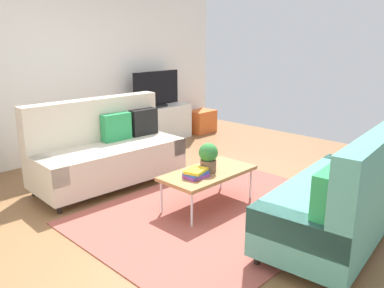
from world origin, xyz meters
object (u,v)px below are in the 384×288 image
coffee_table (208,174)px  vase_0 (128,107)px  couch_green (344,197)px  table_book_0 (196,176)px  couch_beige (107,151)px  bottle_1 (143,104)px  bottle_0 (139,106)px  tv (156,90)px  tv_console (157,124)px  storage_trunk (201,121)px  bottle_2 (148,102)px  potted_plant (208,157)px

coffee_table → vase_0: 2.81m
couch_green → table_book_0: couch_green is taller
couch_beige → bottle_1: (1.53, 1.14, 0.28)m
coffee_table → table_book_0: table_book_0 is taller
couch_beige → bottle_0: (1.43, 1.14, 0.28)m
tv → table_book_0: size_ratio=4.17×
coffee_table → bottle_1: bearing=65.8°
couch_beige → tv_console: bearing=-145.5°
tv → vase_0: tv is taller
coffee_table → tv_console: 2.99m
vase_0 → storage_trunk: bearing=-5.1°
bottle_2 → bottle_1: bearing=180.0°
tv_console → bottle_0: bottle_0 is taller
couch_beige → bottle_2: size_ratio=8.48×
couch_beige → coffee_table: couch_beige is taller
couch_beige → tv: 2.25m
couch_green → table_book_0: (-0.53, 1.39, -0.00)m
table_book_0 → potted_plant: bearing=6.3°
vase_0 → bottle_0: size_ratio=0.74×
potted_plant → bottle_0: bottle_0 is taller
couch_beige → tv: size_ratio=1.93×
couch_beige → tv: bearing=-145.9°
potted_plant → bottle_2: bottle_2 is taller
storage_trunk → bottle_2: size_ratio=2.28×
storage_trunk → bottle_1: bearing=177.6°
couch_green → coffee_table: size_ratio=1.80×
vase_0 → tv_console: bearing=-4.9°
couch_green → bottle_2: couch_green is taller
table_book_0 → bottle_2: size_ratio=1.05×
potted_plant → table_book_0: potted_plant is taller
couch_green → vase_0: size_ratio=16.47×
couch_green → bottle_2: size_ratio=8.68×
tv_console → table_book_0: bearing=-123.0°
coffee_table → tv_console: bearing=60.4°
couch_green → storage_trunk: 4.54m
bottle_0 → couch_green: bearing=-100.8°
couch_green → potted_plant: size_ratio=6.00×
bottle_0 → bottle_1: bearing=0.0°
tv → storage_trunk: (1.10, -0.08, -0.73)m
tv → couch_green: bearing=-106.5°
bottle_1 → table_book_0: bearing=-118.1°
coffee_table → bottle_2: 2.87m
tv_console → bottle_2: bottle_2 is taller
bottle_1 → vase_0: bearing=160.5°
tv_console → tv: (-0.00, -0.02, 0.63)m
table_book_0 → vase_0: bearing=67.2°
tv_console → tv: 0.63m
couch_beige → potted_plant: couch_beige is taller
couch_beige → coffee_table: 1.47m
vase_0 → bottle_2: 0.37m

